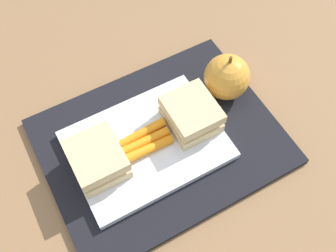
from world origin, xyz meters
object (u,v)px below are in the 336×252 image
(sandwich_half_right, at_px, (191,114))
(carrot_sticks_bundle, at_px, (146,141))
(food_tray, at_px, (147,145))
(sandwich_half_left, at_px, (97,159))
(apple, at_px, (227,77))

(sandwich_half_right, height_order, carrot_sticks_bundle, sandwich_half_right)
(food_tray, relative_size, sandwich_half_left, 2.88)
(food_tray, height_order, sandwich_half_left, sandwich_half_left)
(food_tray, relative_size, apple, 2.69)
(apple, bearing_deg, sandwich_half_left, -172.64)
(food_tray, bearing_deg, sandwich_half_left, 180.00)
(carrot_sticks_bundle, distance_m, apple, 0.17)
(sandwich_half_left, height_order, apple, apple)
(carrot_sticks_bundle, bearing_deg, apple, 10.77)
(sandwich_half_right, distance_m, carrot_sticks_bundle, 0.08)
(food_tray, distance_m, apple, 0.17)
(sandwich_half_right, bearing_deg, food_tray, 180.00)
(sandwich_half_right, bearing_deg, carrot_sticks_bundle, 179.90)
(food_tray, height_order, sandwich_half_right, sandwich_half_right)
(apple, bearing_deg, carrot_sticks_bundle, -169.23)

